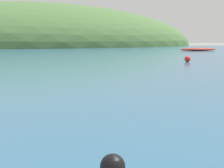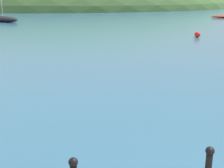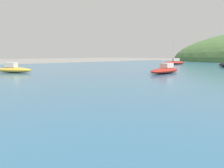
{
  "view_description": "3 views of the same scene",
  "coord_description": "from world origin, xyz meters",
  "views": [
    {
      "loc": [
        -4.94,
        0.18,
        1.74
      ],
      "look_at": [
        -3.01,
        6.13,
        0.82
      ],
      "focal_mm": 50.0,
      "sensor_mm": 36.0,
      "label": 1
    },
    {
      "loc": [
        -2.79,
        -1.94,
        3.14
      ],
      "look_at": [
        -1.69,
        4.89,
        1.13
      ],
      "focal_mm": 50.0,
      "sensor_mm": 36.0,
      "label": 2
    },
    {
      "loc": [
        1.63,
        2.68,
        1.82
      ],
      "look_at": [
        -3.18,
        7.28,
        0.93
      ],
      "focal_mm": 35.0,
      "sensor_mm": 36.0,
      "label": 3
    }
  ],
  "objects": [
    {
      "name": "boat_green_fishing",
      "position": [
        -20.16,
        10.35,
        0.42
      ],
      "size": [
        3.78,
        3.08,
        0.98
      ],
      "color": "gold",
      "rests_on": "water"
    },
    {
      "name": "boat_white_sailboat",
      "position": [
        -9.72,
        20.44,
        0.4
      ],
      "size": [
        1.93,
        4.9,
        0.94
      ],
      "color": "maroon",
      "rests_on": "water"
    },
    {
      "name": "boat_mid_harbor",
      "position": [
        -18.83,
        37.65,
        0.48
      ],
      "size": [
        3.25,
        3.81,
        4.72
      ],
      "color": "maroon",
      "rests_on": "water"
    }
  ]
}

